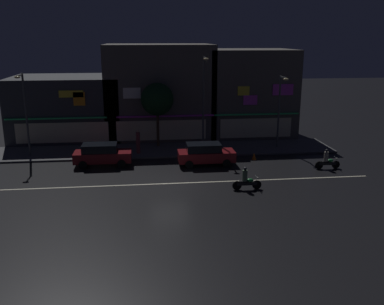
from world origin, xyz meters
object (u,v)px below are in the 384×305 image
streetlamp_east (280,105)px  motorcycle_following (246,180)px  parked_car_trailing (102,154)px  traffic_cone (254,156)px  pedestrian_on_sidewalk (138,142)px  streetlamp_mid (204,96)px  parked_car_near_kerb (206,154)px  motorcycle_lead (327,161)px  streetlamp_west (25,108)px

streetlamp_east → motorcycle_following: bearing=-118.0°
parked_car_trailing → streetlamp_east: bearing=12.2°
parked_car_trailing → traffic_cone: size_ratio=7.82×
streetlamp_east → pedestrian_on_sidewalk: bearing=-177.4°
streetlamp_mid → streetlamp_east: size_ratio=1.26×
parked_car_near_kerb → streetlamp_east: bearing=-150.2°
traffic_cone → pedestrian_on_sidewalk: bearing=164.5°
streetlamp_mid → motorcycle_lead: 11.43m
parked_car_near_kerb → traffic_cone: (4.06, 0.90, -0.59)m
parked_car_near_kerb → motorcycle_following: size_ratio=2.26×
streetlamp_east → pedestrian_on_sidewalk: size_ratio=3.10×
streetlamp_west → motorcycle_following: (15.66, -9.27, -3.45)m
streetlamp_mid → pedestrian_on_sidewalk: 6.77m
streetlamp_mid → motorcycle_following: (1.29, -10.40, -4.06)m
streetlamp_east → parked_car_trailing: (-14.84, -3.21, -2.98)m
streetlamp_west → pedestrian_on_sidewalk: 9.25m
pedestrian_on_sidewalk → traffic_cone: pedestrian_on_sidewalk is taller
motorcycle_following → streetlamp_mid: bearing=-87.0°
pedestrian_on_sidewalk → parked_car_near_kerb: 6.18m
streetlamp_west → streetlamp_east: 20.87m
motorcycle_following → motorcycle_lead: bearing=-156.4°
streetlamp_east → parked_car_trailing: size_ratio=1.44×
streetlamp_west → traffic_cone: streetlamp_west is taller
streetlamp_west → traffic_cone: size_ratio=12.05×
motorcycle_following → streetlamp_west: bearing=-34.8°
streetlamp_west → parked_car_near_kerb: streetlamp_west is taller
streetlamp_mid → parked_car_near_kerb: streetlamp_mid is taller
pedestrian_on_sidewalk → traffic_cone: 9.56m
motorcycle_following → traffic_cone: size_ratio=3.45×
pedestrian_on_sidewalk → motorcycle_lead: (13.92, -5.55, -0.45)m
streetlamp_east → streetlamp_mid: bearing=174.7°
streetlamp_east → parked_car_trailing: 15.47m
streetlamp_west → pedestrian_on_sidewalk: (8.75, -0.02, -3.00)m
parked_car_trailing → motorcycle_lead: 16.90m
parked_car_near_kerb → streetlamp_west: bearing=-14.1°
traffic_cone → streetlamp_east: bearing=46.5°
parked_car_near_kerb → motorcycle_lead: (8.80, -2.10, -0.24)m
streetlamp_east → parked_car_trailing: streetlamp_east is taller
streetlamp_west → traffic_cone: (17.93, -2.58, -3.81)m
streetlamp_east → streetlamp_west: bearing=-178.6°
streetlamp_east → motorcycle_lead: streetlamp_east is taller
motorcycle_lead → traffic_cone: bearing=151.2°
streetlamp_east → traffic_cone: streetlamp_east is taller
streetlamp_east → pedestrian_on_sidewalk: streetlamp_east is taller
motorcycle_lead → streetlamp_east: bearing=110.0°
pedestrian_on_sidewalk → streetlamp_west: bearing=45.4°
streetlamp_west → motorcycle_lead: bearing=-13.8°
streetlamp_west → parked_car_near_kerb: (13.88, -3.48, -3.21)m
parked_car_near_kerb → motorcycle_following: 6.06m
streetlamp_west → motorcycle_following: 18.52m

